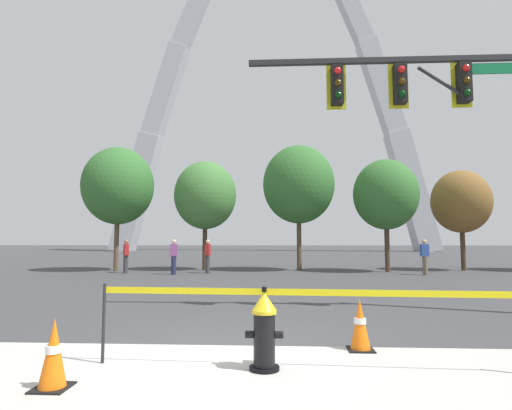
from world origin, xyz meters
TOP-DOWN VIEW (x-y plane):
  - ground_plane at (0.00, 0.00)m, footprint 240.00×240.00m
  - fire_hydrant at (0.58, -0.86)m, footprint 0.46×0.48m
  - caution_tape_barrier at (1.19, -0.83)m, footprint 5.35×0.28m
  - traffic_cone_by_hydrant at (-1.61, -1.61)m, footprint 0.36×0.36m
  - traffic_cone_mid_sidewalk at (1.91, 0.08)m, footprint 0.36×0.36m
  - traffic_signal_gantry at (4.56, 3.12)m, footprint 6.42×0.44m
  - monument_arch at (0.00, 52.04)m, footprint 46.31×3.00m
  - tree_far_left at (-7.49, 14.63)m, footprint 3.64×3.64m
  - tree_left_mid at (-3.08, 15.47)m, footprint 3.29×3.29m
  - tree_center_left at (1.87, 15.32)m, footprint 3.72×3.72m
  - tree_center_right at (6.17, 14.67)m, footprint 3.20×3.20m
  - tree_right_mid at (10.36, 15.86)m, footprint 2.98×2.98m
  - pedestrian_walking_left at (7.35, 12.88)m, footprint 0.35×0.22m
  - pedestrian_standing_center at (-6.47, 13.28)m, footprint 0.35×0.39m
  - pedestrian_walking_right at (-3.98, 12.57)m, footprint 0.36×0.24m
  - pedestrian_near_trees at (-2.57, 13.46)m, footprint 0.24×0.36m

SIDE VIEW (x-z plane):
  - ground_plane at x=0.00m, z-range 0.00..0.00m
  - traffic_cone_by_hydrant at x=-1.61m, z-range -0.01..0.72m
  - traffic_cone_mid_sidewalk at x=1.91m, z-range -0.01..0.72m
  - fire_hydrant at x=0.58m, z-range -0.03..0.96m
  - caution_tape_barrier at x=1.19m, z-range 0.19..1.19m
  - pedestrian_walking_left at x=7.35m, z-range 0.02..1.61m
  - pedestrian_standing_center at x=-6.47m, z-range 0.02..1.61m
  - pedestrian_walking_right at x=-3.98m, z-range 0.02..1.61m
  - pedestrian_near_trees at x=-2.57m, z-range 0.02..1.61m
  - tree_right_mid at x=10.36m, z-range 0.96..6.18m
  - tree_center_right at x=6.17m, z-range 1.03..6.64m
  - tree_left_mid at x=-3.08m, z-range 1.06..6.81m
  - traffic_signal_gantry at x=4.56m, z-range 1.27..7.27m
  - tree_far_left at x=-7.49m, z-range 1.17..7.54m
  - tree_center_left at x=1.87m, z-range 1.20..7.72m
  - monument_arch at x=0.00m, z-range -3.46..48.02m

